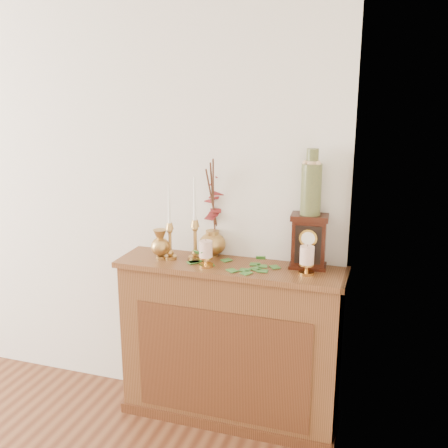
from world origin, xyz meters
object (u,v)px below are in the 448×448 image
(bud_vase, at_px, (160,245))
(mantel_clock, at_px, (309,242))
(candlestick_left, at_px, (170,235))
(candlestick_center, at_px, (195,233))
(ginger_jar, at_px, (214,211))
(ceramic_vase, at_px, (311,185))

(bud_vase, bearing_deg, mantel_clock, 8.29)
(candlestick_left, xyz_separation_m, bud_vase, (-0.05, -0.02, -0.05))
(candlestick_center, distance_m, bud_vase, 0.20)
(ginger_jar, bearing_deg, candlestick_left, -141.30)
(candlestick_center, bearing_deg, bud_vase, -165.01)
(candlestick_left, bearing_deg, candlestick_center, 12.98)
(candlestick_left, relative_size, candlestick_center, 0.91)
(candlestick_center, relative_size, mantel_clock, 1.61)
(candlestick_center, relative_size, ginger_jar, 0.83)
(bud_vase, height_order, ceramic_vase, ceramic_vase)
(candlestick_left, height_order, mantel_clock, candlestick_left)
(mantel_clock, distance_m, ceramic_vase, 0.30)
(candlestick_center, bearing_deg, ceramic_vase, 6.43)
(mantel_clock, bearing_deg, candlestick_center, -178.37)
(mantel_clock, bearing_deg, bud_vase, -176.27)
(bud_vase, bearing_deg, ceramic_vase, 8.48)
(candlestick_left, height_order, candlestick_center, candlestick_center)
(candlestick_center, distance_m, ginger_jar, 0.18)
(bud_vase, bearing_deg, ginger_jar, 35.54)
(candlestick_center, height_order, ceramic_vase, ceramic_vase)
(candlestick_left, height_order, bud_vase, candlestick_left)
(mantel_clock, height_order, ceramic_vase, ceramic_vase)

